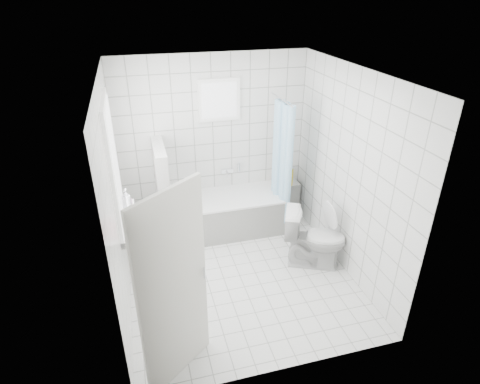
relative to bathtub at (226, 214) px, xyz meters
name	(u,v)px	position (x,y,z in m)	size (l,w,h in m)	color
ground	(240,276)	(-0.10, -1.12, -0.29)	(3.00, 3.00, 0.00)	white
ceiling	(240,73)	(-0.10, -1.12, 2.31)	(3.00, 3.00, 0.00)	white
wall_back	(213,143)	(-0.10, 0.38, 1.01)	(2.80, 0.02, 2.60)	white
wall_front	(286,265)	(-0.10, -2.62, 1.01)	(2.80, 0.02, 2.60)	white
wall_left	(115,203)	(-1.50, -1.12, 1.01)	(0.02, 3.00, 2.60)	white
wall_right	(348,174)	(1.30, -1.12, 1.01)	(0.02, 3.00, 2.60)	white
window_left	(116,166)	(-1.45, -0.82, 1.31)	(0.01, 0.90, 1.40)	white
window_back	(219,100)	(0.00, 0.33, 1.66)	(0.50, 0.01, 0.50)	white
window_sill	(128,222)	(-1.41, -0.82, 0.57)	(0.18, 1.02, 0.08)	white
door	(174,291)	(-1.03, -2.36, 0.71)	(0.04, 0.80, 2.00)	silver
bathtub	(226,214)	(0.00, 0.00, 0.00)	(1.71, 0.77, 0.58)	white
partition_wall	(163,196)	(-0.92, -0.05, 0.46)	(0.15, 0.85, 1.50)	white
tiled_ledge	(286,198)	(1.06, 0.25, -0.02)	(0.40, 0.24, 0.55)	white
toilet	(315,238)	(0.93, -1.13, 0.12)	(0.46, 0.80, 0.82)	white
curtain_rod	(281,99)	(0.80, -0.02, 1.71)	(0.02, 0.02, 0.80)	silver
shower_curtain	(282,163)	(0.80, -0.16, 0.81)	(0.14, 0.48, 1.78)	#4AA4DA
tub_faucet	(227,171)	(0.10, 0.33, 0.56)	(0.18, 0.06, 0.06)	silver
sill_bottles	(127,210)	(-1.40, -0.82, 0.74)	(0.15, 0.78, 0.33)	#B259AA
ledge_bottles	(288,176)	(1.07, 0.25, 0.38)	(0.19, 0.18, 0.28)	blue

